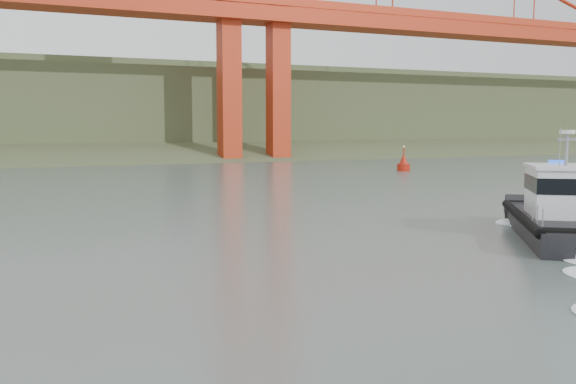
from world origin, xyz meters
name	(u,v)px	position (x,y,z in m)	size (l,w,h in m)	color
ground	(435,284)	(0.00, 0.00, 0.00)	(400.00, 400.00, 0.00)	#46534D
headlands	(72,118)	(0.00, 125.50, 7.05)	(500.00, 105.36, 27.12)	#394A2A
patrol_boat	(564,210)	(11.21, 4.96, 1.34)	(9.66, 11.33, 5.36)	black
nav_buoy	(404,164)	(30.20, 46.65, 0.84)	(1.54, 1.54, 3.21)	#A5190B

